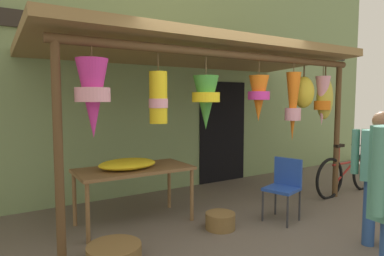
% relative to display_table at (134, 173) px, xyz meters
% --- Properties ---
extents(ground_plane, '(30.00, 30.00, 0.00)m').
position_rel_display_table_xyz_m(ground_plane, '(0.94, -0.85, -0.68)').
color(ground_plane, '#60564C').
extents(shop_facade, '(11.96, 0.29, 4.47)m').
position_rel_display_table_xyz_m(shop_facade, '(0.95, 1.36, 1.56)').
color(shop_facade, '#7A9360').
rests_on(shop_facade, ground_plane).
extents(market_stall_canopy, '(4.92, 2.56, 2.47)m').
position_rel_display_table_xyz_m(market_stall_canopy, '(1.20, 0.14, 1.47)').
color(market_stall_canopy, brown).
rests_on(market_stall_canopy, ground_plane).
extents(display_table, '(1.50, 0.75, 0.75)m').
position_rel_display_table_xyz_m(display_table, '(0.00, 0.00, 0.00)').
color(display_table, brown).
rests_on(display_table, ground_plane).
extents(flower_heap_on_table, '(0.75, 0.53, 0.13)m').
position_rel_display_table_xyz_m(flower_heap_on_table, '(-0.08, -0.03, 0.14)').
color(flower_heap_on_table, yellow).
rests_on(flower_heap_on_table, display_table).
extents(folding_chair, '(0.49, 0.49, 0.84)m').
position_rel_display_table_xyz_m(folding_chair, '(1.79, -0.96, -0.17)').
color(folding_chair, '#2347A8').
rests_on(folding_chair, ground_plane).
extents(wicker_basket_by_table, '(0.38, 0.38, 0.20)m').
position_rel_display_table_xyz_m(wicker_basket_by_table, '(0.85, -0.77, -0.58)').
color(wicker_basket_by_table, brown).
rests_on(wicker_basket_by_table, ground_plane).
extents(wicker_basket_spare, '(0.55, 0.55, 0.18)m').
position_rel_display_table_xyz_m(wicker_basket_spare, '(-0.59, -0.91, -0.59)').
color(wicker_basket_spare, brown).
rests_on(wicker_basket_spare, ground_plane).
extents(parked_bicycle, '(1.75, 0.44, 0.92)m').
position_rel_display_table_xyz_m(parked_bicycle, '(3.71, -0.66, -0.33)').
color(parked_bicycle, black).
rests_on(parked_bicycle, ground_plane).
extents(customer_foreground, '(0.40, 0.52, 1.52)m').
position_rel_display_table_xyz_m(customer_foreground, '(2.03, -2.12, 0.21)').
color(customer_foreground, '#2D5193').
rests_on(customer_foreground, ground_plane).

